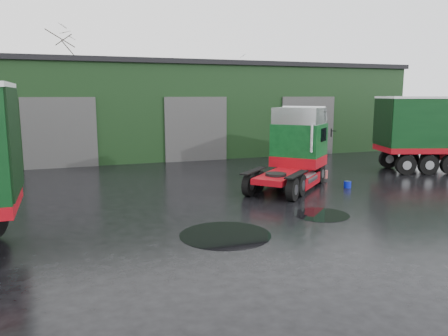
# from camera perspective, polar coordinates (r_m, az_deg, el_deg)

# --- Properties ---
(ground) EXTENTS (100.00, 100.00, 0.00)m
(ground) POSITION_cam_1_polar(r_m,az_deg,el_deg) (14.21, 4.56, -7.35)
(ground) COLOR black
(warehouse) EXTENTS (32.40, 12.40, 6.30)m
(warehouse) POSITION_cam_1_polar(r_m,az_deg,el_deg) (33.27, -6.62, 7.80)
(warehouse) COLOR black
(warehouse) RESTS_ON ground
(hero_tractor) EXTENTS (5.90, 5.72, 3.59)m
(hero_tractor) POSITION_cam_1_polar(r_m,az_deg,el_deg) (19.28, 8.31, 2.50)
(hero_tractor) COLOR #0A4218
(hero_tractor) RESTS_ON ground
(wash_bucket) EXTENTS (0.39, 0.39, 0.30)m
(wash_bucket) POSITION_cam_1_polar(r_m,az_deg,el_deg) (20.37, 15.83, -2.08)
(wash_bucket) COLOR #0715A9
(wash_bucket) RESTS_ON ground
(tree_back_a) EXTENTS (4.40, 4.40, 9.50)m
(tree_back_a) POSITION_cam_1_polar(r_m,az_deg,el_deg) (42.37, -20.65, 9.77)
(tree_back_a) COLOR black
(tree_back_a) RESTS_ON ground
(tree_back_b) EXTENTS (4.40, 4.40, 7.50)m
(tree_back_b) POSITION_cam_1_polar(r_m,az_deg,el_deg) (45.17, 0.41, 9.05)
(tree_back_b) COLOR black
(tree_back_b) RESTS_ON ground
(puddle_0) EXTENTS (2.75, 2.75, 0.01)m
(puddle_0) POSITION_cam_1_polar(r_m,az_deg,el_deg) (13.14, 0.17, -8.72)
(puddle_0) COLOR black
(puddle_0) RESTS_ON ground
(puddle_1) EXTENTS (1.94, 1.94, 0.01)m
(puddle_1) POSITION_cam_1_polar(r_m,az_deg,el_deg) (15.64, 12.59, -5.96)
(puddle_1) COLOR black
(puddle_1) RESTS_ON ground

